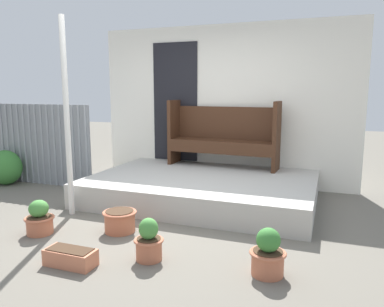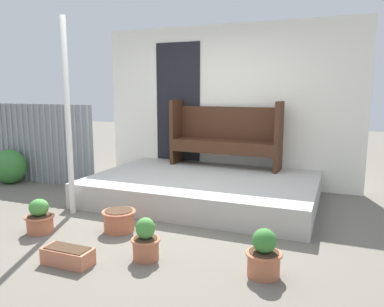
{
  "view_description": "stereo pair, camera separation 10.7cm",
  "coord_description": "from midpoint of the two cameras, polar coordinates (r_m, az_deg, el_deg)",
  "views": [
    {
      "loc": [
        1.8,
        -3.86,
        1.55
      ],
      "look_at": [
        0.23,
        0.37,
        0.79
      ],
      "focal_mm": 35.0,
      "sensor_mm": 36.0,
      "label": 1
    },
    {
      "loc": [
        1.9,
        -3.82,
        1.55
      ],
      "look_at": [
        0.23,
        0.37,
        0.79
      ],
      "focal_mm": 35.0,
      "sensor_mm": 36.0,
      "label": 2
    }
  ],
  "objects": [
    {
      "name": "ground_plane",
      "position": [
        4.54,
        -3.82,
        -10.41
      ],
      "size": [
        24.0,
        24.0,
        0.0
      ],
      "primitive_type": "plane",
      "color": "#666056"
    },
    {
      "name": "planter_box_rect",
      "position": [
        3.65,
        -17.57,
        -14.65
      ],
      "size": [
        0.46,
        0.2,
        0.16
      ],
      "color": "#C67251",
      "rests_on": "ground_plane"
    },
    {
      "name": "shrub_by_fence",
      "position": [
        6.97,
        -25.65,
        -1.8
      ],
      "size": [
        0.56,
        0.51,
        0.58
      ],
      "color": "#387A33",
      "rests_on": "ground_plane"
    },
    {
      "name": "bench",
      "position": [
        6.01,
        5.63,
        3.06
      ],
      "size": [
        1.79,
        0.48,
        1.06
      ],
      "rotation": [
        0.0,
        0.0,
        -0.04
      ],
      "color": "#422616",
      "rests_on": "porch_slab"
    },
    {
      "name": "porch_slab",
      "position": [
        5.38,
        2.31,
        -5.31
      ],
      "size": [
        3.11,
        2.12,
        0.34
      ],
      "color": "#B2AFA8",
      "rests_on": "ground_plane"
    },
    {
      "name": "flower_pot_middle",
      "position": [
        4.29,
        -10.35,
        -9.87
      ],
      "size": [
        0.38,
        0.38,
        0.24
      ],
      "color": "#B76647",
      "rests_on": "ground_plane"
    },
    {
      "name": "house_wall",
      "position": [
        6.25,
        5.4,
        7.27
      ],
      "size": [
        4.31,
        0.08,
        2.6
      ],
      "color": "white",
      "rests_on": "ground_plane"
    },
    {
      "name": "flower_pot_far_right",
      "position": [
        3.32,
        11.83,
        -14.97
      ],
      "size": [
        0.31,
        0.31,
        0.42
      ],
      "color": "#B76647",
      "rests_on": "ground_plane"
    },
    {
      "name": "fence_corrugated",
      "position": [
        6.96,
        -23.45,
        1.49
      ],
      "size": [
        2.7,
        0.05,
        1.33
      ],
      "color": "gray",
      "rests_on": "ground_plane"
    },
    {
      "name": "flower_pot_left",
      "position": [
        4.48,
        -21.57,
        -9.11
      ],
      "size": [
        0.32,
        0.32,
        0.38
      ],
      "color": "#B76647",
      "rests_on": "ground_plane"
    },
    {
      "name": "flower_pot_right",
      "position": [
        3.57,
        -6.19,
        -13.16
      ],
      "size": [
        0.28,
        0.28,
        0.4
      ],
      "color": "#B76647",
      "rests_on": "ground_plane"
    },
    {
      "name": "support_post",
      "position": [
        4.84,
        -17.78,
        5.14
      ],
      "size": [
        0.07,
        0.07,
        2.43
      ],
      "color": "silver",
      "rests_on": "ground_plane"
    }
  ]
}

